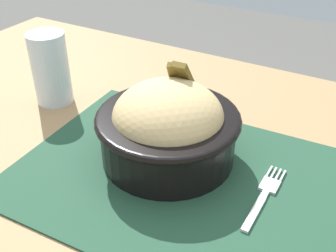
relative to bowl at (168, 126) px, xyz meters
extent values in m
cube|color=#99754C|center=(0.07, -0.04, -0.07)|extent=(1.33, 0.79, 0.03)
cylinder|color=olive|center=(-0.54, 0.29, -0.43)|extent=(0.04, 0.04, 0.71)
cube|color=#1E422D|center=(0.04, -0.03, -0.05)|extent=(0.44, 0.33, 0.00)
cylinder|color=black|center=(0.00, 0.00, -0.02)|extent=(0.18, 0.18, 0.07)
torus|color=black|center=(0.00, 0.00, 0.01)|extent=(0.19, 0.19, 0.01)
ellipsoid|color=tan|center=(0.00, 0.00, 0.01)|extent=(0.20, 0.20, 0.09)
sphere|color=#337A1D|center=(-0.03, -0.02, 0.04)|extent=(0.03, 0.03, 0.03)
sphere|color=#337A1D|center=(0.01, 0.01, 0.04)|extent=(0.04, 0.04, 0.04)
sphere|color=#337A1D|center=(-0.02, 0.00, 0.04)|extent=(0.03, 0.03, 0.03)
cylinder|color=orange|center=(0.01, 0.01, 0.03)|extent=(0.02, 0.02, 0.01)
cylinder|color=orange|center=(0.03, -0.01, 0.03)|extent=(0.01, 0.03, 0.01)
cube|color=brown|center=(0.00, 0.05, 0.05)|extent=(0.02, 0.04, 0.06)
cube|color=brown|center=(-0.01, 0.05, 0.05)|extent=(0.03, 0.04, 0.05)
cube|color=silver|center=(0.14, -0.05, -0.05)|extent=(0.01, 0.06, 0.00)
cube|color=silver|center=(0.14, -0.01, -0.05)|extent=(0.01, 0.01, 0.00)
cube|color=silver|center=(0.14, 0.01, -0.05)|extent=(0.02, 0.03, 0.00)
cube|color=silver|center=(0.15, 0.03, -0.05)|extent=(0.00, 0.02, 0.00)
cube|color=silver|center=(0.14, 0.03, -0.05)|extent=(0.00, 0.02, 0.00)
cube|color=silver|center=(0.14, 0.03, -0.05)|extent=(0.00, 0.02, 0.00)
cube|color=silver|center=(0.13, 0.03, -0.05)|extent=(0.00, 0.02, 0.00)
cylinder|color=silver|center=(-0.25, 0.04, 0.01)|extent=(0.06, 0.06, 0.12)
cylinder|color=silver|center=(-0.25, 0.04, -0.03)|extent=(0.05, 0.05, 0.05)
camera|label=1|loc=(0.22, -0.39, 0.29)|focal=43.78mm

